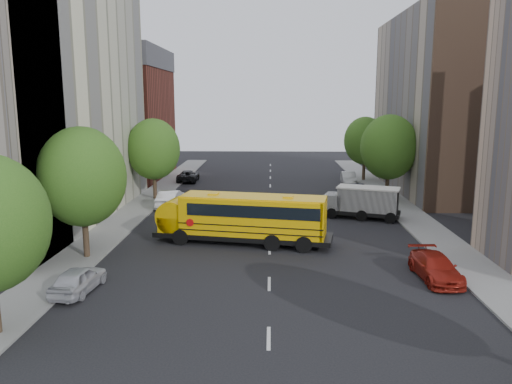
{
  "coord_description": "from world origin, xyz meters",
  "views": [
    {
      "loc": [
        0.05,
        -32.52,
        9.37
      ],
      "look_at": [
        -0.98,
        2.0,
        3.0
      ],
      "focal_mm": 35.0,
      "sensor_mm": 36.0,
      "label": 1
    }
  ],
  "objects_px": {
    "parked_car_0": "(78,279)",
    "parked_car_3": "(435,267)",
    "parked_car_1": "(171,199)",
    "parked_car_4": "(360,190)",
    "street_tree_5": "(365,141)",
    "street_tree_4": "(389,147)",
    "street_tree_1": "(82,177)",
    "school_bus": "(241,216)",
    "street_tree_2": "(153,149)",
    "safari_truck": "(362,202)",
    "parked_car_5": "(348,178)",
    "parked_car_2": "(188,176)"
  },
  "relations": [
    {
      "from": "parked_car_0",
      "to": "parked_car_1",
      "type": "bearing_deg",
      "value": -86.1
    },
    {
      "from": "street_tree_1",
      "to": "school_bus",
      "type": "xyz_separation_m",
      "value": [
        9.12,
        3.45,
        -3.1
      ]
    },
    {
      "from": "parked_car_2",
      "to": "parked_car_1",
      "type": "bearing_deg",
      "value": 91.77
    },
    {
      "from": "street_tree_2",
      "to": "parked_car_4",
      "type": "bearing_deg",
      "value": 5.64
    },
    {
      "from": "parked_car_0",
      "to": "parked_car_3",
      "type": "bearing_deg",
      "value": -166.95
    },
    {
      "from": "school_bus",
      "to": "parked_car_4",
      "type": "height_order",
      "value": "school_bus"
    },
    {
      "from": "street_tree_4",
      "to": "parked_car_4",
      "type": "xyz_separation_m",
      "value": [
        -2.2,
        1.96,
        -4.43
      ]
    },
    {
      "from": "parked_car_0",
      "to": "parked_car_4",
      "type": "relative_size",
      "value": 1.02
    },
    {
      "from": "school_bus",
      "to": "parked_car_5",
      "type": "distance_m",
      "value": 26.05
    },
    {
      "from": "street_tree_2",
      "to": "school_bus",
      "type": "xyz_separation_m",
      "value": [
        9.12,
        -14.55,
        -2.98
      ]
    },
    {
      "from": "street_tree_2",
      "to": "parked_car_0",
      "type": "xyz_separation_m",
      "value": [
        1.58,
        -23.39,
        -4.17
      ]
    },
    {
      "from": "street_tree_2",
      "to": "parked_car_2",
      "type": "height_order",
      "value": "street_tree_2"
    },
    {
      "from": "street_tree_4",
      "to": "parked_car_5",
      "type": "bearing_deg",
      "value": 103.48
    },
    {
      "from": "safari_truck",
      "to": "parked_car_5",
      "type": "relative_size",
      "value": 1.5
    },
    {
      "from": "street_tree_2",
      "to": "parked_car_5",
      "type": "distance_m",
      "value": 22.21
    },
    {
      "from": "parked_car_4",
      "to": "school_bus",
      "type": "bearing_deg",
      "value": -117.33
    },
    {
      "from": "street_tree_4",
      "to": "parked_car_0",
      "type": "bearing_deg",
      "value": -131.13
    },
    {
      "from": "parked_car_1",
      "to": "parked_car_5",
      "type": "distance_m",
      "value": 21.68
    },
    {
      "from": "safari_truck",
      "to": "parked_car_4",
      "type": "distance_m",
      "value": 9.22
    },
    {
      "from": "parked_car_3",
      "to": "parked_car_5",
      "type": "relative_size",
      "value": 1.07
    },
    {
      "from": "street_tree_5",
      "to": "school_bus",
      "type": "relative_size",
      "value": 0.62
    },
    {
      "from": "school_bus",
      "to": "parked_car_0",
      "type": "distance_m",
      "value": 11.68
    },
    {
      "from": "safari_truck",
      "to": "street_tree_1",
      "type": "bearing_deg",
      "value": -130.83
    },
    {
      "from": "parked_car_3",
      "to": "parked_car_0",
      "type": "bearing_deg",
      "value": -175.58
    },
    {
      "from": "parked_car_2",
      "to": "parked_car_3",
      "type": "relative_size",
      "value": 1.05
    },
    {
      "from": "street_tree_5",
      "to": "parked_car_3",
      "type": "height_order",
      "value": "street_tree_5"
    },
    {
      "from": "street_tree_5",
      "to": "street_tree_4",
      "type": "bearing_deg",
      "value": -90.0
    },
    {
      "from": "school_bus",
      "to": "street_tree_1",
      "type": "bearing_deg",
      "value": -148.97
    },
    {
      "from": "parked_car_3",
      "to": "parked_car_2",
      "type": "bearing_deg",
      "value": 117.06
    },
    {
      "from": "street_tree_1",
      "to": "parked_car_2",
      "type": "xyz_separation_m",
      "value": [
        1.4,
        28.84,
        -4.29
      ]
    },
    {
      "from": "street_tree_4",
      "to": "parked_car_0",
      "type": "relative_size",
      "value": 2.09
    },
    {
      "from": "parked_car_4",
      "to": "parked_car_1",
      "type": "bearing_deg",
      "value": -157.28
    },
    {
      "from": "parked_car_2",
      "to": "parked_car_4",
      "type": "bearing_deg",
      "value": 152.79
    },
    {
      "from": "street_tree_5",
      "to": "parked_car_3",
      "type": "relative_size",
      "value": 1.65
    },
    {
      "from": "parked_car_5",
      "to": "street_tree_5",
      "type": "bearing_deg",
      "value": 54.95
    },
    {
      "from": "street_tree_2",
      "to": "street_tree_5",
      "type": "xyz_separation_m",
      "value": [
        22.0,
        12.0,
        -0.12
      ]
    },
    {
      "from": "parked_car_0",
      "to": "parked_car_3",
      "type": "distance_m",
      "value": 18.38
    },
    {
      "from": "street_tree_4",
      "to": "parked_car_3",
      "type": "bearing_deg",
      "value": -95.97
    },
    {
      "from": "street_tree_1",
      "to": "safari_truck",
      "type": "bearing_deg",
      "value": 30.57
    },
    {
      "from": "parked_car_1",
      "to": "parked_car_4",
      "type": "bearing_deg",
      "value": -160.42
    },
    {
      "from": "safari_truck",
      "to": "parked_car_2",
      "type": "relative_size",
      "value": 1.33
    },
    {
      "from": "parked_car_0",
      "to": "parked_car_5",
      "type": "distance_m",
      "value": 37.32
    },
    {
      "from": "parked_car_0",
      "to": "parked_car_5",
      "type": "xyz_separation_m",
      "value": [
        18.22,
        32.57,
        0.04
      ]
    },
    {
      "from": "street_tree_5",
      "to": "safari_truck",
      "type": "relative_size",
      "value": 1.18
    },
    {
      "from": "street_tree_4",
      "to": "safari_truck",
      "type": "distance_m",
      "value": 8.81
    },
    {
      "from": "street_tree_1",
      "to": "parked_car_5",
      "type": "xyz_separation_m",
      "value": [
        19.8,
        27.18,
        -4.25
      ]
    },
    {
      "from": "street_tree_2",
      "to": "parked_car_2",
      "type": "relative_size",
      "value": 1.61
    },
    {
      "from": "street_tree_2",
      "to": "street_tree_1",
      "type": "bearing_deg",
      "value": -90.0
    },
    {
      "from": "parked_car_4",
      "to": "parked_car_5",
      "type": "relative_size",
      "value": 0.89
    },
    {
      "from": "safari_truck",
      "to": "parked_car_5",
      "type": "distance_m",
      "value": 16.38
    }
  ]
}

